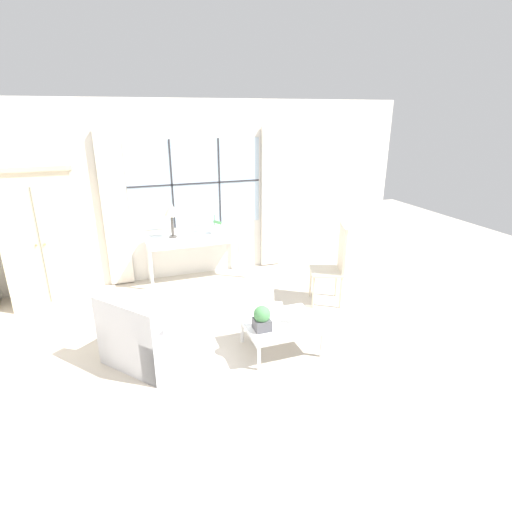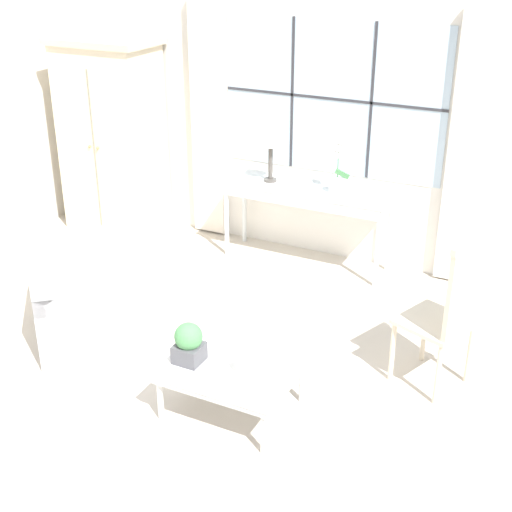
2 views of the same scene
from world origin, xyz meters
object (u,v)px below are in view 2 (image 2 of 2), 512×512
(table_lamp, at_px, (271,138))
(side_chair_wooden, at_px, (451,308))
(coffee_table, at_px, (232,369))
(potted_orchid, at_px, (338,172))
(armoire, at_px, (112,136))
(potted_plant_small, at_px, (189,343))
(armchair_upholstered, at_px, (91,306))
(pillar_candle, at_px, (241,364))
(console_table, at_px, (307,195))

(table_lamp, height_order, side_chair_wooden, table_lamp)
(table_lamp, xyz_separation_m, coffee_table, (0.85, -2.33, -0.87))
(table_lamp, bearing_deg, potted_orchid, -0.43)
(armoire, height_order, side_chair_wooden, armoire)
(potted_orchid, height_order, potted_plant_small, potted_orchid)
(table_lamp, height_order, potted_orchid, table_lamp)
(armchair_upholstered, relative_size, side_chair_wooden, 1.01)
(side_chair_wooden, xyz_separation_m, pillar_candle, (-1.08, -0.96, -0.20))
(armchair_upholstered, xyz_separation_m, potted_plant_small, (1.15, -0.41, 0.22))
(armoire, bearing_deg, coffee_table, -41.04)
(console_table, bearing_deg, coffee_table, -78.55)
(potted_orchid, xyz_separation_m, pillar_candle, (0.28, -2.39, -0.52))
(potted_orchid, bearing_deg, side_chair_wooden, -46.53)
(console_table, bearing_deg, armchair_upholstered, -114.97)
(potted_orchid, xyz_separation_m, armchair_upholstered, (-1.24, -2.00, -0.67))
(potted_orchid, bearing_deg, potted_plant_small, -92.06)
(console_table, xyz_separation_m, side_chair_wooden, (1.66, -1.46, -0.05))
(potted_orchid, height_order, coffee_table, potted_orchid)
(side_chair_wooden, distance_m, coffee_table, 1.51)
(side_chair_wooden, height_order, pillar_candle, side_chair_wooden)
(potted_orchid, bearing_deg, console_table, 175.86)
(console_table, xyz_separation_m, potted_plant_small, (0.21, -2.44, -0.18))
(console_table, distance_m, potted_orchid, 0.40)
(console_table, xyz_separation_m, pillar_candle, (0.58, -2.41, -0.25))
(console_table, xyz_separation_m, coffee_table, (0.48, -2.35, -0.36))
(coffee_table, bearing_deg, potted_orchid, 94.41)
(console_table, relative_size, potted_orchid, 3.09)
(coffee_table, bearing_deg, table_lamp, 109.97)
(potted_orchid, relative_size, armchair_upholstered, 0.44)
(potted_orchid, xyz_separation_m, side_chair_wooden, (1.36, -1.44, -0.32))
(coffee_table, bearing_deg, console_table, 101.45)
(potted_orchid, bearing_deg, coffee_table, -85.59)
(coffee_table, relative_size, pillar_candle, 5.20)
(armoire, distance_m, potted_orchid, 2.45)
(console_table, bearing_deg, pillar_candle, -76.48)
(console_table, relative_size, armchair_upholstered, 1.36)
(armoire, bearing_deg, potted_plant_small, -45.23)
(potted_orchid, distance_m, armchair_upholstered, 2.45)
(side_chair_wooden, bearing_deg, pillar_candle, -138.46)
(coffee_table, bearing_deg, side_chair_wooden, 36.84)
(pillar_candle, bearing_deg, armoire, 139.24)
(console_table, relative_size, coffee_table, 1.88)
(table_lamp, height_order, armchair_upholstered, table_lamp)
(console_table, relative_size, potted_plant_small, 5.70)
(table_lamp, bearing_deg, console_table, 2.53)
(armoire, height_order, potted_orchid, armoire)
(console_table, xyz_separation_m, potted_orchid, (0.30, -0.02, 0.27))
(table_lamp, relative_size, coffee_table, 0.64)
(armoire, height_order, coffee_table, armoire)
(side_chair_wooden, relative_size, potted_plant_small, 4.13)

